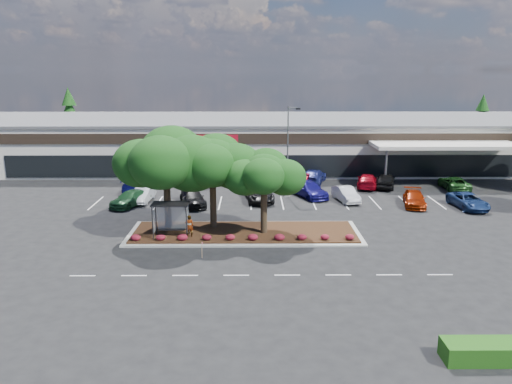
{
  "coord_description": "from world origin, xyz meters",
  "views": [
    {
      "loc": [
        -1.39,
        -33.05,
        12.51
      ],
      "look_at": [
        -1.08,
        7.28,
        2.6
      ],
      "focal_mm": 35.0,
      "sensor_mm": 36.0,
      "label": 1
    }
  ],
  "objects_px": {
    "light_pole": "(289,158)",
    "car_0": "(143,194)",
    "survey_stake": "(202,248)",
    "car_1": "(130,199)"
  },
  "relations": [
    {
      "from": "car_1",
      "to": "light_pole",
      "type": "bearing_deg",
      "value": 37.44
    },
    {
      "from": "survey_stake",
      "to": "car_1",
      "type": "bearing_deg",
      "value": 120.84
    },
    {
      "from": "survey_stake",
      "to": "car_1",
      "type": "height_order",
      "value": "car_1"
    },
    {
      "from": "light_pole",
      "to": "survey_stake",
      "type": "relative_size",
      "value": 7.9
    },
    {
      "from": "light_pole",
      "to": "car_0",
      "type": "relative_size",
      "value": 2.11
    },
    {
      "from": "light_pole",
      "to": "survey_stake",
      "type": "bearing_deg",
      "value": -112.58
    },
    {
      "from": "car_1",
      "to": "car_0",
      "type": "bearing_deg",
      "value": 84.98
    },
    {
      "from": "car_0",
      "to": "light_pole",
      "type": "bearing_deg",
      "value": 11.63
    },
    {
      "from": "survey_stake",
      "to": "car_0",
      "type": "height_order",
      "value": "car_0"
    },
    {
      "from": "survey_stake",
      "to": "car_1",
      "type": "distance_m",
      "value": 15.77
    }
  ]
}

